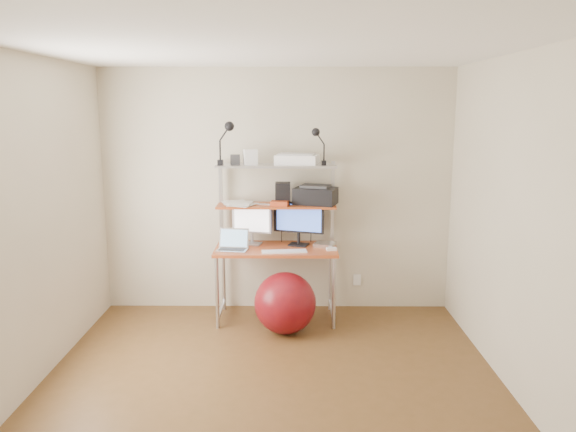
{
  "coord_description": "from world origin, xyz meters",
  "views": [
    {
      "loc": [
        0.16,
        -3.95,
        2.1
      ],
      "look_at": [
        0.12,
        1.15,
        1.11
      ],
      "focal_mm": 35.0,
      "sensor_mm": 36.0,
      "label": 1
    }
  ],
  "objects_px": {
    "monitor_black": "(299,220)",
    "laptop": "(233,245)",
    "exercise_ball": "(285,303)",
    "printer": "(316,195)",
    "monitor_silver": "(252,221)"
  },
  "relations": [
    {
      "from": "laptop",
      "to": "printer",
      "type": "bearing_deg",
      "value": 24.32
    },
    {
      "from": "monitor_black",
      "to": "printer",
      "type": "relative_size",
      "value": 1.09
    },
    {
      "from": "printer",
      "to": "exercise_ball",
      "type": "bearing_deg",
      "value": -102.65
    },
    {
      "from": "exercise_ball",
      "to": "monitor_black",
      "type": "bearing_deg",
      "value": 74.29
    },
    {
      "from": "monitor_black",
      "to": "laptop",
      "type": "relative_size",
      "value": 1.6
    },
    {
      "from": "monitor_silver",
      "to": "monitor_black",
      "type": "relative_size",
      "value": 0.88
    },
    {
      "from": "monitor_silver",
      "to": "exercise_ball",
      "type": "height_order",
      "value": "monitor_silver"
    },
    {
      "from": "monitor_black",
      "to": "exercise_ball",
      "type": "bearing_deg",
      "value": -88.18
    },
    {
      "from": "exercise_ball",
      "to": "printer",
      "type": "bearing_deg",
      "value": 59.45
    },
    {
      "from": "monitor_black",
      "to": "laptop",
      "type": "height_order",
      "value": "monitor_black"
    },
    {
      "from": "monitor_silver",
      "to": "exercise_ball",
      "type": "xyz_separation_m",
      "value": [
        0.34,
        -0.5,
        -0.69
      ]
    },
    {
      "from": "laptop",
      "to": "exercise_ball",
      "type": "xyz_separation_m",
      "value": [
        0.51,
        -0.27,
        -0.49
      ]
    },
    {
      "from": "laptop",
      "to": "exercise_ball",
      "type": "height_order",
      "value": "laptop"
    },
    {
      "from": "monitor_black",
      "to": "laptop",
      "type": "xyz_separation_m",
      "value": [
        -0.64,
        -0.2,
        -0.22
      ]
    },
    {
      "from": "monitor_black",
      "to": "printer",
      "type": "xyz_separation_m",
      "value": [
        0.17,
        0.04,
        0.24
      ]
    }
  ]
}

